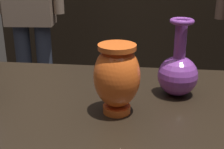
# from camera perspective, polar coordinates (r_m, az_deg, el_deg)

# --- Properties ---
(back_display_shelf) EXTENTS (2.60, 0.40, 0.99)m
(back_display_shelf) POSITION_cam_1_polar(r_m,az_deg,el_deg) (3.15, 4.54, 7.53)
(back_display_shelf) COLOR black
(back_display_shelf) RESTS_ON ground_plane
(vase_centerpiece) EXTENTS (0.13, 0.13, 0.20)m
(vase_centerpiece) POSITION_cam_1_polar(r_m,az_deg,el_deg) (0.85, 0.90, -0.35)
(vase_centerpiece) COLOR #E55B1E
(vase_centerpiece) RESTS_ON display_plinth
(vase_right_accent) EXTENTS (0.13, 0.13, 0.24)m
(vase_right_accent) POSITION_cam_1_polar(r_m,az_deg,el_deg) (1.00, 11.95, 0.51)
(vase_right_accent) COLOR #7A388E
(vase_right_accent) RESTS_ON display_plinth
(visitor_near_left) EXTENTS (0.47, 0.20, 1.57)m
(visitor_near_left) POSITION_cam_1_polar(r_m,az_deg,el_deg) (2.23, -14.88, 12.47)
(visitor_near_left) COLOR #333847
(visitor_near_left) RESTS_ON ground_plane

